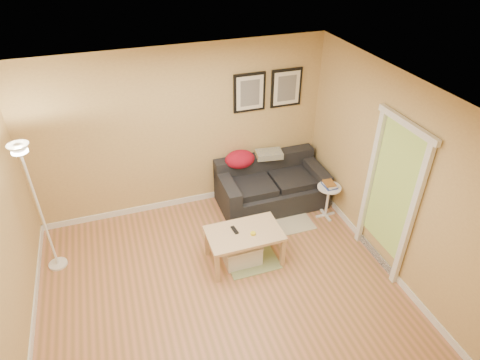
# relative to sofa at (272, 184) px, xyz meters

# --- Properties ---
(floor) EXTENTS (4.50, 4.50, 0.00)m
(floor) POSITION_rel_sofa_xyz_m (-1.32, -1.53, -0.38)
(floor) COLOR #BD7651
(floor) RESTS_ON ground
(ceiling) EXTENTS (4.50, 4.50, 0.00)m
(ceiling) POSITION_rel_sofa_xyz_m (-1.32, -1.53, 2.23)
(ceiling) COLOR white
(ceiling) RESTS_ON wall_back
(wall_back) EXTENTS (4.50, 0.00, 4.50)m
(wall_back) POSITION_rel_sofa_xyz_m (-1.32, 0.47, 0.92)
(wall_back) COLOR tan
(wall_back) RESTS_ON ground
(wall_right) EXTENTS (0.00, 4.00, 4.00)m
(wall_right) POSITION_rel_sofa_xyz_m (0.93, -1.53, 0.92)
(wall_right) COLOR tan
(wall_right) RESTS_ON ground
(baseboard_back) EXTENTS (4.50, 0.02, 0.10)m
(baseboard_back) POSITION_rel_sofa_xyz_m (-1.32, 0.46, -0.33)
(baseboard_back) COLOR white
(baseboard_back) RESTS_ON ground
(baseboard_left) EXTENTS (0.02, 4.00, 0.10)m
(baseboard_left) POSITION_rel_sofa_xyz_m (-3.56, -1.53, -0.33)
(baseboard_left) COLOR white
(baseboard_left) RESTS_ON ground
(baseboard_right) EXTENTS (0.02, 4.00, 0.10)m
(baseboard_right) POSITION_rel_sofa_xyz_m (0.92, -1.53, -0.33)
(baseboard_right) COLOR white
(baseboard_right) RESTS_ON ground
(sofa) EXTENTS (1.70, 0.90, 0.75)m
(sofa) POSITION_rel_sofa_xyz_m (0.00, 0.00, 0.00)
(sofa) COLOR black
(sofa) RESTS_ON ground
(red_throw) EXTENTS (0.48, 0.36, 0.28)m
(red_throw) POSITION_rel_sofa_xyz_m (-0.45, 0.28, 0.40)
(red_throw) COLOR #AA0F34
(red_throw) RESTS_ON sofa
(plaid_throw) EXTENTS (0.45, 0.32, 0.10)m
(plaid_throw) POSITION_rel_sofa_xyz_m (0.04, 0.27, 0.41)
(plaid_throw) COLOR #C8BC74
(plaid_throw) RESTS_ON sofa
(framed_print_left) EXTENTS (0.50, 0.04, 0.60)m
(framed_print_left) POSITION_rel_sofa_xyz_m (-0.24, 0.45, 1.43)
(framed_print_left) COLOR black
(framed_print_left) RESTS_ON wall_back
(framed_print_right) EXTENTS (0.50, 0.04, 0.60)m
(framed_print_right) POSITION_rel_sofa_xyz_m (0.36, 0.45, 1.43)
(framed_print_right) COLOR black
(framed_print_right) RESTS_ON wall_back
(area_rug) EXTENTS (1.25, 0.85, 0.01)m
(area_rug) POSITION_rel_sofa_xyz_m (-0.20, -0.42, -0.37)
(area_rug) COLOR beige
(area_rug) RESTS_ON ground
(green_runner) EXTENTS (0.70, 0.50, 0.01)m
(green_runner) POSITION_rel_sofa_xyz_m (-0.76, -1.19, -0.37)
(green_runner) COLOR #668C4C
(green_runner) RESTS_ON ground
(coffee_table) EXTENTS (1.03, 0.67, 0.50)m
(coffee_table) POSITION_rel_sofa_xyz_m (-0.86, -1.11, -0.13)
(coffee_table) COLOR tan
(coffee_table) RESTS_ON ground
(remote_control) EXTENTS (0.07, 0.17, 0.02)m
(remote_control) POSITION_rel_sofa_xyz_m (-0.97, -1.03, 0.13)
(remote_control) COLOR black
(remote_control) RESTS_ON coffee_table
(tape_roll) EXTENTS (0.07, 0.07, 0.03)m
(tape_roll) POSITION_rel_sofa_xyz_m (-0.76, -1.19, 0.14)
(tape_roll) COLOR yellow
(tape_roll) RESTS_ON coffee_table
(storage_bin) EXTENTS (0.51, 0.37, 0.32)m
(storage_bin) POSITION_rel_sofa_xyz_m (-0.90, -1.12, -0.22)
(storage_bin) COLOR white
(storage_bin) RESTS_ON ground
(side_table) EXTENTS (0.36, 0.36, 0.56)m
(side_table) POSITION_rel_sofa_xyz_m (0.70, -0.60, -0.10)
(side_table) COLOR white
(side_table) RESTS_ON ground
(book_stack) EXTENTS (0.20, 0.25, 0.07)m
(book_stack) POSITION_rel_sofa_xyz_m (0.70, -0.58, 0.22)
(book_stack) COLOR #304590
(book_stack) RESTS_ON side_table
(floor_lamp) EXTENTS (0.25, 0.25, 1.90)m
(floor_lamp) POSITION_rel_sofa_xyz_m (-3.32, -0.38, 0.52)
(floor_lamp) COLOR white
(floor_lamp) RESTS_ON ground
(doorway) EXTENTS (0.12, 1.01, 2.13)m
(doorway) POSITION_rel_sofa_xyz_m (0.88, -1.68, 0.65)
(doorway) COLOR white
(doorway) RESTS_ON ground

